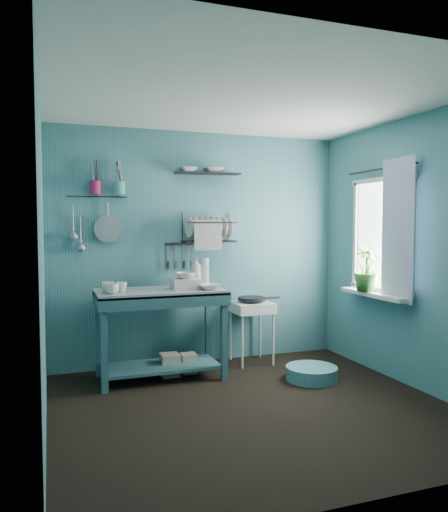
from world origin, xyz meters
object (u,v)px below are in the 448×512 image
object	(u,v)px
work_counter	(161,334)
potted_plant	(367,269)
mug_left	(112,289)
mug_mid	(122,287)
dish_rack	(209,227)
utensil_cup_magenta	(95,188)
wash_tub	(186,284)
floor_basin	(312,373)
colander	(108,229)
storage_tin_large	(170,365)
hotplate_stand	(252,332)
frying_pan	(252,299)
utensil_cup_teal	(119,188)
soap_bottle	(196,271)
storage_tin_small	(188,363)
water_bottle	(205,272)
mug_right	(108,287)

from	to	relation	value
work_counter	potted_plant	xyz separation A→B (m)	(2.01, -0.50, 0.62)
mug_left	mug_mid	bearing A→B (deg)	45.00
dish_rack	utensil_cup_magenta	bearing A→B (deg)	167.64
wash_tub	work_counter	bearing A→B (deg)	175.43
wash_tub	floor_basin	size ratio (longest dim) A/B	0.56
utensil_cup_magenta	potted_plant	world-z (taller)	utensil_cup_magenta
wash_tub	colander	world-z (taller)	colander
dish_rack	storage_tin_large	xyz separation A→B (m)	(-0.51, -0.29, -1.37)
storage_tin_large	floor_basin	world-z (taller)	storage_tin_large
hotplate_stand	frying_pan	size ratio (longest dim) A/B	2.22
utensil_cup_teal	floor_basin	distance (m)	2.64
soap_bottle	mug_left	bearing A→B (deg)	-158.20
floor_basin	storage_tin_large	bearing A→B (deg)	155.00
floor_basin	frying_pan	bearing A→B (deg)	112.49
work_counter	soap_bottle	bearing A→B (deg)	25.26
frying_pan	potted_plant	bearing A→B (deg)	-36.80
storage_tin_small	potted_plant	bearing A→B (deg)	-18.64
wash_tub	colander	distance (m)	0.98
dish_rack	storage_tin_small	xyz separation A→B (m)	(-0.31, -0.26, -1.38)
work_counter	utensil_cup_teal	xyz separation A→B (m)	(-0.33, 0.39, 1.44)
wash_tub	colander	size ratio (longest dim) A/B	1.00
hotplate_stand	storage_tin_large	size ratio (longest dim) A/B	3.03
utensil_cup_teal	dish_rack	bearing A→B (deg)	-3.07
hotplate_stand	water_bottle	bearing A→B (deg)	171.88
mug_mid	colander	size ratio (longest dim) A/B	0.36
dish_rack	utensil_cup_teal	distance (m)	1.01
wash_tub	dish_rack	size ratio (longest dim) A/B	0.51
storage_tin_large	floor_basin	size ratio (longest dim) A/B	0.44
mug_left	dish_rack	distance (m)	1.32
dish_rack	potted_plant	size ratio (longest dim) A/B	1.21
mug_right	dish_rack	xyz separation A→B (m)	(1.11, 0.34, 0.56)
utensil_cup_magenta	storage_tin_small	size ratio (longest dim) A/B	0.65
utensil_cup_magenta	water_bottle	bearing A→B (deg)	-8.79
wash_tub	potted_plant	distance (m)	1.83
hotplate_stand	floor_basin	bearing A→B (deg)	-75.54
soap_bottle	dish_rack	bearing A→B (deg)	36.73
mug_right	utensil_cup_teal	distance (m)	1.04
utensil_cup_teal	mug_mid	bearing A→B (deg)	-96.68
potted_plant	wash_tub	bearing A→B (deg)	164.85
mug_right	soap_bottle	world-z (taller)	soap_bottle
floor_basin	mug_mid	bearing A→B (deg)	164.62
hotplate_stand	colander	size ratio (longest dim) A/B	2.38
work_counter	mug_left	size ratio (longest dim) A/B	10.03
soap_bottle	storage_tin_large	bearing A→B (deg)	-154.89
utensil_cup_teal	colander	xyz separation A→B (m)	(-0.12, 0.03, -0.41)
frying_pan	storage_tin_large	size ratio (longest dim) A/B	1.36
hotplate_stand	potted_plant	size ratio (longest dim) A/B	1.47
mug_right	colander	world-z (taller)	colander
work_counter	dish_rack	size ratio (longest dim) A/B	2.24
storage_tin_large	water_bottle	bearing A→B (deg)	22.04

